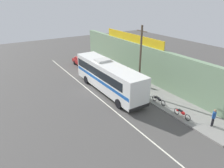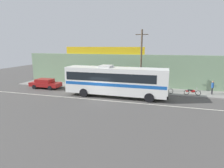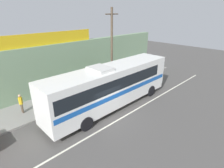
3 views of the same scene
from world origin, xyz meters
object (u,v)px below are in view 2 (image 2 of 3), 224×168
at_px(utility_pole, 141,61).
at_px(intercity_bus, 115,80).
at_px(motorcycle_orange, 192,92).
at_px(motorcycle_blue, 165,90).
at_px(parked_car, 45,83).
at_px(pedestrian_far_right, 84,80).
at_px(pedestrian_by_curb, 213,87).
at_px(pedestrian_far_left, 132,82).

bearing_deg(utility_pole, intercity_bus, -135.68).
relative_size(intercity_bus, motorcycle_orange, 6.31).
bearing_deg(motorcycle_blue, utility_pole, -175.37).
xyz_separation_m(parked_car, pedestrian_far_right, (4.93, 2.60, 0.33)).
relative_size(parked_car, pedestrian_by_curb, 2.63).
distance_m(motorcycle_blue, pedestrian_by_curb, 5.76).
xyz_separation_m(parked_car, motorcycle_orange, (19.86, 1.38, -0.17)).
xyz_separation_m(intercity_bus, parked_car, (-10.84, 1.47, -1.33)).
height_order(motorcycle_blue, pedestrian_far_right, pedestrian_far_right).
height_order(intercity_bus, parked_car, intercity_bus).
height_order(intercity_bus, motorcycle_blue, intercity_bus).
relative_size(utility_pole, pedestrian_by_curb, 4.69).
distance_m(intercity_bus, parked_car, 11.02).
relative_size(intercity_bus, motorcycle_blue, 6.18).
height_order(pedestrian_far_right, pedestrian_by_curb, pedestrian_by_curb).
distance_m(motorcycle_orange, pedestrian_by_curb, 2.74).
bearing_deg(motorcycle_blue, parked_car, -175.07).
bearing_deg(pedestrian_far_right, motorcycle_blue, -5.65).
height_order(intercity_bus, pedestrian_far_left, intercity_bus).
distance_m(utility_pole, pedestrian_far_right, 9.29).
bearing_deg(pedestrian_far_right, pedestrian_by_curb, -0.28).
distance_m(intercity_bus, motorcycle_orange, 9.58).
bearing_deg(pedestrian_far_left, pedestrian_by_curb, -2.05).
relative_size(utility_pole, pedestrian_far_right, 4.92).
bearing_deg(motorcycle_blue, motorcycle_orange, -1.07).
height_order(motorcycle_orange, pedestrian_far_left, pedestrian_far_left).
bearing_deg(pedestrian_far_right, pedestrian_far_left, 2.22).
xyz_separation_m(intercity_bus, pedestrian_by_curb, (11.46, 3.98, -0.95)).
xyz_separation_m(motorcycle_orange, pedestrian_by_curb, (2.43, 1.13, 0.55)).
bearing_deg(motorcycle_orange, utility_pole, -178.26).
xyz_separation_m(motorcycle_blue, pedestrian_far_right, (-11.73, 1.16, 0.50)).
height_order(intercity_bus, pedestrian_by_curb, intercity_bus).
height_order(parked_car, motorcycle_orange, parked_car).
xyz_separation_m(pedestrian_far_right, pedestrian_far_left, (7.20, 0.28, 0.04)).
relative_size(utility_pole, motorcycle_blue, 4.02).
distance_m(intercity_bus, pedestrian_by_curb, 12.16).
xyz_separation_m(intercity_bus, pedestrian_far_left, (1.29, 4.34, -0.96)).
bearing_deg(utility_pole, pedestrian_far_right, 170.71).
xyz_separation_m(motorcycle_blue, pedestrian_far_left, (-4.53, 1.44, 0.54)).
relative_size(pedestrian_by_curb, pedestrian_far_left, 1.01).
bearing_deg(motorcycle_blue, pedestrian_by_curb, 10.80).
distance_m(utility_pole, motorcycle_orange, 7.29).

